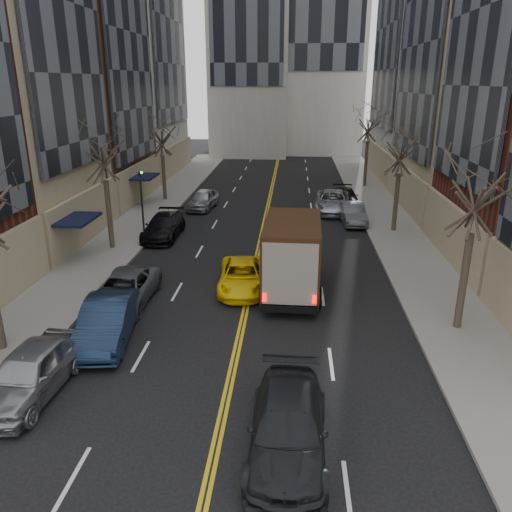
{
  "coord_description": "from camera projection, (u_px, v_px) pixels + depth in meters",
  "views": [
    {
      "loc": [
        1.96,
        -7.82,
        9.64
      ],
      "look_at": [
        0.39,
        13.23,
        2.2
      ],
      "focal_mm": 35.0,
      "sensor_mm": 36.0,
      "label": 1
    }
  ],
  "objects": [
    {
      "name": "sidewalk_left",
      "position": [
        143.0,
        218.0,
        36.7
      ],
      "size": [
        4.0,
        66.0,
        0.15
      ],
      "primitive_type": "cube",
      "color": "slate",
      "rests_on": "ground"
    },
    {
      "name": "sidewalk_right",
      "position": [
        391.0,
        223.0,
        35.44
      ],
      "size": [
        4.0,
        66.0,
        0.15
      ],
      "primitive_type": "cube",
      "color": "slate",
      "rests_on": "ground"
    },
    {
      "name": "tree_lf_mid",
      "position": [
        102.0,
        138.0,
        27.93
      ],
      "size": [
        3.2,
        3.2,
        8.91
      ],
      "color": "#382D23",
      "rests_on": "sidewalk_left"
    },
    {
      "name": "tree_lf_far",
      "position": [
        161.0,
        128.0,
        40.35
      ],
      "size": [
        3.2,
        3.2,
        8.12
      ],
      "color": "#382D23",
      "rests_on": "sidewalk_left"
    },
    {
      "name": "tree_rt_near",
      "position": [
        480.0,
        173.0,
        18.29
      ],
      "size": [
        3.2,
        3.2,
        8.71
      ],
      "color": "#382D23",
      "rests_on": "sidewalk_right"
    },
    {
      "name": "tree_rt_mid",
      "position": [
        402.0,
        139.0,
        31.55
      ],
      "size": [
        3.2,
        3.2,
        8.32
      ],
      "color": "#382D23",
      "rests_on": "sidewalk_right"
    },
    {
      "name": "tree_rt_far",
      "position": [
        369.0,
        114.0,
        45.47
      ],
      "size": [
        3.2,
        3.2,
        9.11
      ],
      "color": "#382D23",
      "rests_on": "sidewalk_right"
    },
    {
      "name": "traffic_signal",
      "position": [
        142.0,
        197.0,
        30.97
      ],
      "size": [
        0.29,
        0.26,
        4.7
      ],
      "color": "black",
      "rests_on": "sidewalk_left"
    },
    {
      "name": "ups_truck",
      "position": [
        292.0,
        255.0,
        23.57
      ],
      "size": [
        2.89,
        6.75,
        3.66
      ],
      "rotation": [
        0.0,
        0.0,
        -0.03
      ],
      "color": "black",
      "rests_on": "ground"
    },
    {
      "name": "observer_sedan",
      "position": [
        288.0,
        427.0,
        13.53
      ],
      "size": [
        2.22,
        5.25,
        1.51
      ],
      "rotation": [
        0.0,
        0.0,
        -0.02
      ],
      "color": "black",
      "rests_on": "ground"
    },
    {
      "name": "taxi",
      "position": [
        242.0,
        276.0,
        24.23
      ],
      "size": [
        2.54,
        4.93,
        1.33
      ],
      "primitive_type": "imported",
      "rotation": [
        0.0,
        0.0,
        0.07
      ],
      "color": "yellow",
      "rests_on": "ground"
    },
    {
      "name": "pedestrian",
      "position": [
        274.0,
        265.0,
        25.49
      ],
      "size": [
        0.41,
        0.58,
        1.51
      ],
      "primitive_type": "imported",
      "rotation": [
        0.0,
        0.0,
        1.67
      ],
      "color": "black",
      "rests_on": "ground"
    },
    {
      "name": "parked_lf_a",
      "position": [
        30.0,
        372.0,
        15.98
      ],
      "size": [
        2.2,
        4.9,
        1.63
      ],
      "primitive_type": "imported",
      "rotation": [
        0.0,
        0.0,
        -0.06
      ],
      "color": "#929399",
      "rests_on": "ground"
    },
    {
      "name": "parked_lf_b",
      "position": [
        107.0,
        321.0,
        19.32
      ],
      "size": [
        2.35,
        5.16,
        1.64
      ],
      "primitive_type": "imported",
      "rotation": [
        0.0,
        0.0,
        0.13
      ],
      "color": "#111F37",
      "rests_on": "ground"
    },
    {
      "name": "parked_lf_c",
      "position": [
        124.0,
        290.0,
        22.57
      ],
      "size": [
        2.38,
        5.08,
        1.4
      ],
      "primitive_type": "imported",
      "rotation": [
        0.0,
        0.0,
        -0.01
      ],
      "color": "#52555A",
      "rests_on": "ground"
    },
    {
      "name": "parked_lf_d",
      "position": [
        164.0,
        226.0,
        32.19
      ],
      "size": [
        2.09,
        5.11,
        1.48
      ],
      "primitive_type": "imported",
      "rotation": [
        0.0,
        0.0,
        -0.0
      ],
      "color": "black",
      "rests_on": "ground"
    },
    {
      "name": "parked_lf_e",
      "position": [
        203.0,
        199.0,
        39.47
      ],
      "size": [
        2.28,
        4.57,
        1.5
      ],
      "primitive_type": "imported",
      "rotation": [
        0.0,
        0.0,
        -0.12
      ],
      "color": "#95979C",
      "rests_on": "ground"
    },
    {
      "name": "parked_rt_a",
      "position": [
        353.0,
        213.0,
        35.42
      ],
      "size": [
        1.75,
        4.48,
        1.45
      ],
      "primitive_type": "imported",
      "rotation": [
        0.0,
        0.0,
        0.05
      ],
      "color": "#47494E",
      "rests_on": "ground"
    },
    {
      "name": "parked_rt_b",
      "position": [
        333.0,
        201.0,
        38.57
      ],
      "size": [
        3.15,
        5.99,
        1.61
      ],
      "primitive_type": "imported",
      "rotation": [
        0.0,
        0.0,
        -0.08
      ],
      "color": "#A9ABB1",
      "rests_on": "ground"
    },
    {
      "name": "parked_rt_c",
      "position": [
        345.0,
        197.0,
        40.76
      ],
      "size": [
        2.04,
        4.66,
        1.33
      ],
      "primitive_type": "imported",
      "rotation": [
        0.0,
        0.0,
        0.04
      ],
      "color": "black",
      "rests_on": "ground"
    }
  ]
}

